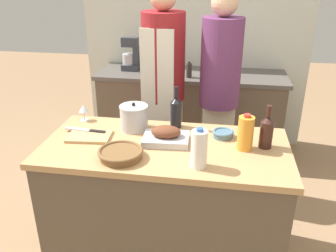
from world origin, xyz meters
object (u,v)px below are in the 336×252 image
object	(u,v)px
wine_bottle_dark	(267,131)
condiment_bottle_tall	(144,62)
stock_pot	(134,117)
juice_jug	(246,133)
roasting_pan	(165,136)
cutting_board	(89,136)
knife_chef	(87,130)
stand_mixer	(131,57)
person_cook_guest	(219,89)
condiment_bottle_short	(189,70)
wine_bottle_green	(176,111)
wicker_basket	(121,153)
person_cook_aproned	(164,84)
wine_glass_left	(84,109)
milk_jug	(199,149)
condiment_bottle_extra	(166,68)
mixing_bowl	(223,134)

from	to	relation	value
wine_bottle_dark	condiment_bottle_tall	size ratio (longest dim) A/B	2.02
stock_pot	juice_jug	bearing A→B (deg)	-13.55
roasting_pan	condiment_bottle_tall	bearing A→B (deg)	107.07
cutting_board	stock_pot	distance (m)	0.32
knife_chef	stand_mixer	bearing A→B (deg)	93.58
stand_mixer	person_cook_guest	bearing A→B (deg)	-39.80
condiment_bottle_short	stock_pot	bearing A→B (deg)	-100.91
stand_mixer	wine_bottle_green	bearing A→B (deg)	-63.61
wicker_basket	stock_pot	size ratio (longest dim) A/B	1.37
wicker_basket	person_cook_aproned	world-z (taller)	person_cook_aproned
wine_glass_left	stand_mixer	xyz separation A→B (m)	(-0.00, 1.35, 0.07)
milk_jug	wine_bottle_dark	world-z (taller)	wine_bottle_dark
wicker_basket	condiment_bottle_short	xyz separation A→B (m)	(0.22, 1.66, 0.06)
juice_jug	stock_pot	bearing A→B (deg)	166.45
roasting_pan	juice_jug	size ratio (longest dim) A/B	1.32
cutting_board	wine_bottle_green	bearing A→B (deg)	26.06
condiment_bottle_short	person_cook_guest	size ratio (longest dim) A/B	0.09
wine_bottle_dark	person_cook_guest	distance (m)	0.84
milk_jug	wicker_basket	bearing A→B (deg)	176.63
wine_glass_left	person_cook_guest	world-z (taller)	person_cook_guest
cutting_board	person_cook_guest	world-z (taller)	person_cook_guest
wine_bottle_dark	stock_pot	bearing A→B (deg)	171.18
knife_chef	roasting_pan	bearing A→B (deg)	-5.83
milk_jug	wine_bottle_green	bearing A→B (deg)	111.19
juice_jug	stand_mixer	distance (m)	1.97
stand_mixer	condiment_bottle_extra	distance (m)	0.41
stock_pot	stand_mixer	size ratio (longest dim) A/B	0.57
condiment_bottle_extra	mixing_bowl	bearing A→B (deg)	-66.35
wine_bottle_dark	condiment_bottle_short	size ratio (longest dim) A/B	1.72
wine_bottle_dark	juice_jug	bearing A→B (deg)	-161.11
wicker_basket	knife_chef	bearing A→B (deg)	137.50
stock_pot	condiment_bottle_tall	world-z (taller)	stock_pot
milk_jug	stock_pot	bearing A→B (deg)	137.47
juice_jug	condiment_bottle_extra	distance (m)	1.70
condiment_bottle_tall	person_cook_aproned	world-z (taller)	person_cook_aproned
milk_jug	person_cook_guest	world-z (taller)	person_cook_guest
wicker_basket	wine_glass_left	world-z (taller)	wine_glass_left
wine_bottle_green	condiment_bottle_short	bearing A→B (deg)	91.68
stock_pot	stand_mixer	distance (m)	1.49
person_cook_aproned	juice_jug	bearing A→B (deg)	-44.23
stock_pot	mixing_bowl	world-z (taller)	stock_pot
juice_jug	wine_glass_left	xyz separation A→B (m)	(-1.13, 0.27, -0.02)
juice_jug	wine_bottle_green	xyz separation A→B (m)	(-0.46, 0.26, 0.01)
wine_bottle_green	knife_chef	world-z (taller)	wine_bottle_green
milk_jug	person_cook_aproned	size ratio (longest dim) A/B	0.13
stand_mixer	condiment_bottle_short	xyz separation A→B (m)	(0.64, -0.18, -0.07)
wine_bottle_green	person_cook_aproned	xyz separation A→B (m)	(-0.19, 0.60, 0.01)
knife_chef	wicker_basket	bearing A→B (deg)	-42.50
stand_mixer	person_cook_guest	xyz separation A→B (m)	(0.95, -0.79, -0.05)
milk_jug	condiment_bottle_tall	world-z (taller)	milk_jug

